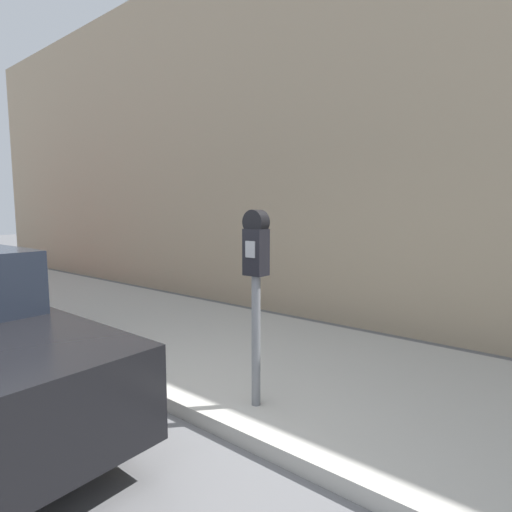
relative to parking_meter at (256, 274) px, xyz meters
The scene contains 4 objects.
ground_plane 1.74m from the parking_meter, 109.77° to the right, with size 60.00×60.00×0.00m, color slate.
sidewalk 1.59m from the parking_meter, 112.60° to the left, with size 24.00×2.80×0.12m.
building_facade 3.61m from the parking_meter, 97.87° to the left, with size 24.00×0.30×6.12m.
parking_meter is the anchor object (origin of this frame).
Camera 1 is at (2.35, -1.23, 1.69)m, focal length 28.00 mm.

